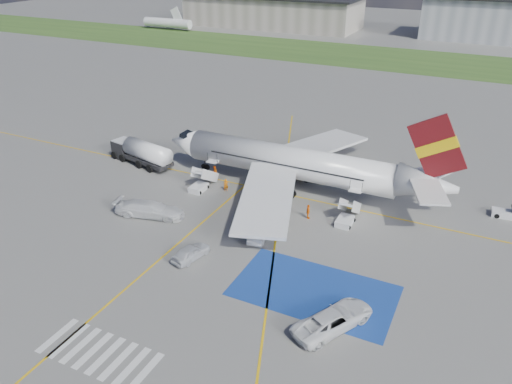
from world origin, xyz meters
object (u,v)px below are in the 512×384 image
(airliner, at_px, (301,164))
(gpu_cart, at_px, (158,157))
(van_white_b, at_px, (149,207))
(car_silver_a, at_px, (191,252))
(van_white_a, at_px, (334,317))
(car_silver_b, at_px, (260,232))
(fuel_tanker, at_px, (142,154))

(airliner, bearing_deg, gpu_cart, -177.34)
(gpu_cart, relative_size, van_white_b, 0.42)
(car_silver_a, height_order, van_white_b, van_white_b)
(car_silver_a, relative_size, van_white_b, 0.71)
(van_white_a, xyz_separation_m, van_white_b, (-23.89, 8.15, 0.11))
(car_silver_b, relative_size, van_white_a, 0.80)
(car_silver_b, height_order, van_white_a, van_white_a)
(airliner, height_order, car_silver_b, airliner)
(gpu_cart, xyz_separation_m, van_white_a, (31.86, -20.71, 0.22))
(van_white_a, relative_size, van_white_b, 0.94)
(car_silver_a, distance_m, car_silver_b, 7.62)
(van_white_a, bearing_deg, fuel_tanker, -1.95)
(gpu_cart, relative_size, van_white_a, 0.44)
(gpu_cart, height_order, van_white_a, van_white_a)
(gpu_cart, distance_m, van_white_a, 38.00)
(airliner, distance_m, van_white_a, 24.60)
(fuel_tanker, height_order, van_white_b, fuel_tanker)
(van_white_a, bearing_deg, car_silver_b, -12.52)
(airliner, relative_size, van_white_b, 6.25)
(gpu_cart, xyz_separation_m, car_silver_b, (20.86, -11.28, -0.10))
(car_silver_b, bearing_deg, van_white_b, -5.15)
(gpu_cart, xyz_separation_m, van_white_b, (7.97, -12.56, 0.33))
(fuel_tanker, distance_m, car_silver_b, 24.72)
(airliner, relative_size, van_white_a, 6.63)
(gpu_cart, height_order, van_white_b, van_white_b)
(car_silver_a, relative_size, van_white_a, 0.76)
(fuel_tanker, height_order, car_silver_b, fuel_tanker)
(car_silver_b, height_order, van_white_b, van_white_b)
(airliner, xyz_separation_m, gpu_cart, (-20.44, -0.95, -2.57))
(gpu_cart, distance_m, car_silver_b, 23.72)
(fuel_tanker, xyz_separation_m, van_white_a, (33.60, -19.43, -0.39))
(van_white_a, bearing_deg, car_silver_a, 16.52)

